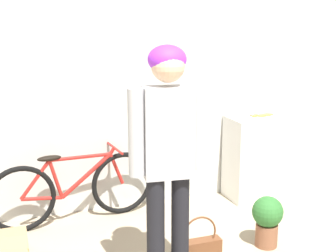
{
  "coord_description": "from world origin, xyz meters",
  "views": [
    {
      "loc": [
        -1.21,
        -1.74,
        1.95
      ],
      "look_at": [
        -0.17,
        1.17,
        1.21
      ],
      "focal_mm": 50.0,
      "sensor_mm": 36.0,
      "label": 1
    }
  ],
  "objects_px": {
    "person": "(168,144)",
    "potted_plant": "(267,218)",
    "bicycle": "(74,189)",
    "banana": "(262,115)",
    "handbag": "(199,250)"
  },
  "relations": [
    {
      "from": "person",
      "to": "potted_plant",
      "type": "bearing_deg",
      "value": 21.72
    },
    {
      "from": "person",
      "to": "bicycle",
      "type": "bearing_deg",
      "value": 116.84
    },
    {
      "from": "bicycle",
      "to": "potted_plant",
      "type": "xyz_separation_m",
      "value": [
        1.48,
        -1.03,
        -0.08
      ]
    },
    {
      "from": "person",
      "to": "bicycle",
      "type": "distance_m",
      "value": 1.57
    },
    {
      "from": "banana",
      "to": "handbag",
      "type": "bearing_deg",
      "value": -136.36
    },
    {
      "from": "handbag",
      "to": "person",
      "type": "bearing_deg",
      "value": -152.8
    },
    {
      "from": "bicycle",
      "to": "banana",
      "type": "xyz_separation_m",
      "value": [
        2.0,
        0.0,
        0.57
      ]
    },
    {
      "from": "banana",
      "to": "handbag",
      "type": "distance_m",
      "value": 1.83
    },
    {
      "from": "banana",
      "to": "person",
      "type": "bearing_deg",
      "value": -139.31
    },
    {
      "from": "handbag",
      "to": "potted_plant",
      "type": "distance_m",
      "value": 0.69
    },
    {
      "from": "person",
      "to": "handbag",
      "type": "height_order",
      "value": "person"
    },
    {
      "from": "bicycle",
      "to": "banana",
      "type": "height_order",
      "value": "banana"
    },
    {
      "from": "banana",
      "to": "handbag",
      "type": "height_order",
      "value": "banana"
    },
    {
      "from": "person",
      "to": "potted_plant",
      "type": "relative_size",
      "value": 3.92
    },
    {
      "from": "bicycle",
      "to": "person",
      "type": "bearing_deg",
      "value": -75.68
    }
  ]
}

